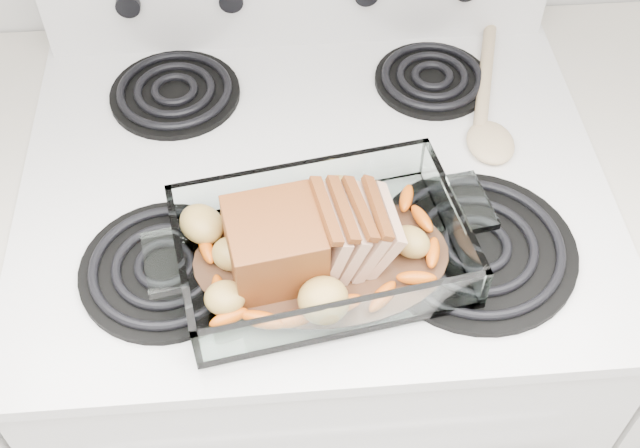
{
  "coord_description": "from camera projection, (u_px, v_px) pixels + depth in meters",
  "views": [
    {
      "loc": [
        -0.05,
        0.91,
        1.72
      ],
      "look_at": [
        -0.0,
        1.51,
        0.99
      ],
      "focal_mm": 45.0,
      "sensor_mm": 36.0,
      "label": 1
    }
  ],
  "objects": [
    {
      "name": "baking_dish",
      "position": [
        321.0,
        253.0,
        0.96
      ],
      "size": [
        0.33,
        0.22,
        0.07
      ],
      "rotation": [
        0.0,
        0.0,
        0.17
      ],
      "color": "white",
      "rests_on": "electric_range"
    },
    {
      "name": "roast_vegetables",
      "position": [
        316.0,
        227.0,
        0.97
      ],
      "size": [
        0.32,
        0.18,
        0.04
      ],
      "rotation": [
        0.0,
        0.0,
        -0.43
      ],
      "color": "#CC5400",
      "rests_on": "baking_dish"
    },
    {
      "name": "wooden_spoon",
      "position": [
        488.0,
        112.0,
        1.14
      ],
      "size": [
        0.1,
        0.3,
        0.02
      ],
      "rotation": [
        0.0,
        0.0,
        -0.28
      ],
      "color": "tan",
      "rests_on": "electric_range"
    },
    {
      "name": "electric_range",
      "position": [
        314.0,
        342.0,
        1.43
      ],
      "size": [
        0.78,
        0.7,
        1.12
      ],
      "color": "white",
      "rests_on": "ground"
    },
    {
      "name": "pork_roast",
      "position": [
        297.0,
        238.0,
        0.93
      ],
      "size": [
        0.2,
        0.11,
        0.09
      ],
      "rotation": [
        0.0,
        0.0,
        0.17
      ],
      "color": "#5C2D15",
      "rests_on": "baking_dish"
    }
  ]
}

